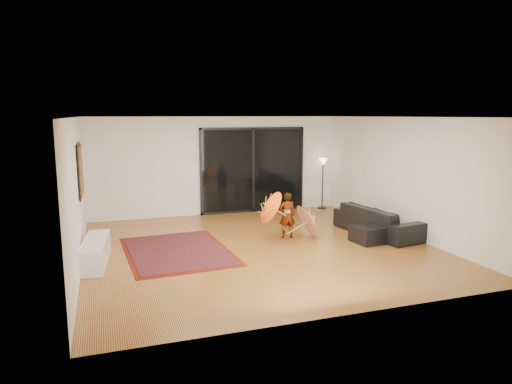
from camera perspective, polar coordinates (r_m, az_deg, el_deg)
name	(u,v)px	position (r m, az deg, el deg)	size (l,w,h in m)	color
floor	(260,247)	(9.65, 0.44, -6.90)	(7.00, 7.00, 0.00)	#B07830
ceiling	(260,117)	(9.25, 0.47, 9.35)	(7.00, 7.00, 0.00)	white
wall_back	(218,166)	(12.68, -4.73, 3.28)	(7.00, 7.00, 0.00)	silver
wall_front	(345,221)	(6.21, 11.10, -3.54)	(7.00, 7.00, 0.00)	silver
wall_left	(77,193)	(8.86, -21.46, -0.10)	(7.00, 7.00, 0.00)	silver
wall_right	(404,176)	(11.00, 17.97, 1.87)	(7.00, 7.00, 0.00)	silver
sliding_door	(253,170)	(12.95, -0.39, 2.77)	(3.06, 0.07, 2.40)	black
painting	(80,170)	(9.81, -21.10, 2.57)	(0.04, 1.28, 1.08)	black
media_console	(95,252)	(9.08, -19.44, -7.04)	(0.41, 1.62, 0.45)	white
speaker	(96,257)	(9.07, -19.41, -7.62)	(0.25, 0.25, 0.28)	#424244
persian_rug	(177,251)	(9.49, -9.81, -7.27)	(2.17, 2.91, 0.02)	#5C1407
sofa	(378,220)	(10.97, 14.96, -3.44)	(2.24, 0.88, 0.65)	black
ottoman	(369,234)	(10.25, 13.92, -5.15)	(0.64, 0.64, 0.36)	black
floor_lamp	(323,169)	(13.56, 8.37, 2.87)	(0.26, 0.26, 1.49)	black
child	(287,215)	(10.27, 3.90, -2.92)	(0.38, 0.25, 1.04)	#999999
parasol_orange	(265,208)	(9.98, 1.11, -2.00)	(0.54, 0.77, 0.85)	#FA510D
parasol_white	(314,215)	(10.38, 7.28, -2.92)	(0.54, 0.83, 0.92)	silver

